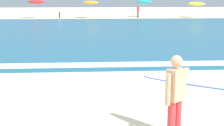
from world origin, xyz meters
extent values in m
cube|color=#1E6084|center=(0.00, 19.83, 0.07)|extent=(120.00, 28.00, 0.14)
cube|color=white|center=(0.00, 6.43, 0.15)|extent=(120.00, 0.97, 0.01)
cylinder|color=red|center=(1.47, -0.57, 0.44)|extent=(0.15, 0.15, 0.88)
cylinder|color=red|center=(1.61, -0.45, 0.44)|extent=(0.15, 0.15, 0.88)
cube|color=tan|center=(1.54, -0.51, 1.18)|extent=(0.40, 0.39, 0.60)
sphere|color=tan|center=(1.54, -0.51, 1.62)|extent=(0.22, 0.22, 0.22)
cylinder|color=tan|center=(1.36, -0.66, 1.13)|extent=(0.10, 0.10, 0.58)
cylinder|color=tan|center=(1.73, -0.32, 1.20)|extent=(0.30, 0.28, 0.51)
ellipsoid|color=white|center=(1.93, -0.19, 1.13)|extent=(1.71, 1.98, 0.23)
ellipsoid|color=blue|center=(1.93, -0.19, 1.11)|extent=(1.79, 2.07, 0.19)
cylinder|color=beige|center=(-6.64, 37.31, 1.00)|extent=(0.05, 0.05, 2.01)
ellipsoid|color=red|center=(-6.64, 37.31, 2.08)|extent=(2.06, 2.08, 0.57)
cylinder|color=beige|center=(0.23, 37.25, 0.96)|extent=(0.05, 0.05, 1.93)
ellipsoid|color=#F4A31E|center=(0.23, 37.25, 1.99)|extent=(2.05, 2.05, 0.44)
cylinder|color=beige|center=(7.63, 39.86, 0.96)|extent=(0.05, 0.05, 1.92)
ellipsoid|color=#19ADB2|center=(7.63, 39.86, 1.99)|extent=(2.20, 2.23, 0.63)
cylinder|color=beige|center=(14.26, 37.48, 0.87)|extent=(0.05, 0.05, 1.75)
ellipsoid|color=yellow|center=(14.26, 37.48, 1.81)|extent=(2.23, 2.26, 0.63)
cylinder|color=#383842|center=(-3.77, 37.31, 0.42)|extent=(0.20, 0.20, 0.84)
cube|color=white|center=(-3.77, 37.31, 1.11)|extent=(0.32, 0.20, 0.54)
sphere|color=brown|center=(-3.77, 37.31, 1.48)|extent=(0.20, 0.20, 0.20)
cylinder|color=#383842|center=(6.43, 37.32, 0.42)|extent=(0.20, 0.20, 0.84)
cube|color=red|center=(6.43, 37.32, 1.11)|extent=(0.32, 0.20, 0.54)
sphere|color=brown|center=(6.43, 37.32, 1.48)|extent=(0.20, 0.20, 0.20)
camera|label=1|loc=(-0.04, -6.33, 2.78)|focal=53.39mm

